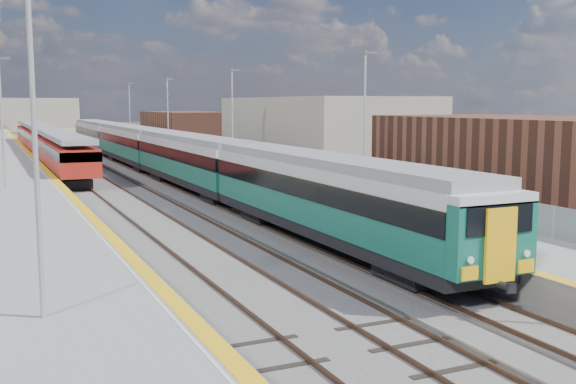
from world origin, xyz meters
TOP-DOWN VIEW (x-y plane):
  - ground at (0.00, 50.00)m, footprint 320.00×320.00m
  - ballast_bed at (-2.25, 52.50)m, footprint 10.50×155.00m
  - tracks at (-1.65, 54.18)m, footprint 8.96×160.00m
  - platform_right at (5.28, 52.49)m, footprint 4.70×155.00m
  - platform_left at (-9.05, 52.49)m, footprint 4.30×155.00m
  - green_train at (1.50, 45.88)m, footprint 2.85×79.32m
  - red_train at (-5.50, 64.62)m, footprint 2.70×54.71m
  - tree_d at (22.36, 62.88)m, footprint 4.28×4.28m

SIDE VIEW (x-z plane):
  - ground at x=0.00m, z-range 0.00..0.00m
  - ballast_bed at x=-2.25m, z-range 0.00..0.06m
  - tracks at x=-1.65m, z-range 0.02..0.19m
  - platform_left at x=-9.05m, z-range -3.74..4.78m
  - platform_right at x=5.28m, z-range -3.72..4.80m
  - red_train at x=-5.50m, z-range 0.31..3.71m
  - green_train at x=1.50m, z-range 0.64..3.78m
  - tree_d at x=22.36m, z-range 0.75..6.55m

